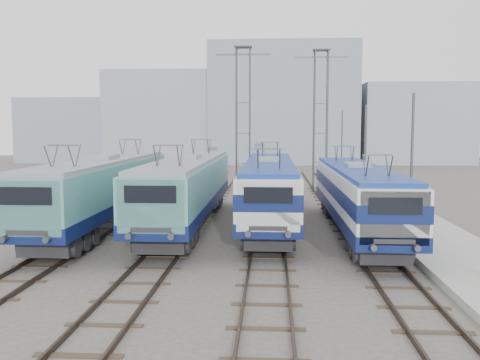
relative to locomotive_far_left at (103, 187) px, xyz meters
The scene contains 15 objects.
ground 9.37m from the locomotive_far_left, 41.99° to the right, with size 160.00×160.00×0.00m, color #514C47.
platform 17.20m from the locomotive_far_left, ahead, with size 4.00×70.00×0.30m, color #9E9E99.
locomotive_far_left is the anchor object (origin of this frame).
locomotive_center_left 4.58m from the locomotive_far_left, 10.48° to the left, with size 2.93×18.51×3.48m.
locomotive_center_right 9.11m from the locomotive_far_left, ahead, with size 2.81×17.78×3.34m.
locomotive_far_right 13.53m from the locomotive_far_left, ahead, with size 2.71×17.13×3.22m.
catenary_tower_west 17.83m from the locomotive_far_left, 67.03° to the left, with size 4.50×1.20×12.00m.
catenary_tower_east 22.71m from the locomotive_far_left, 53.53° to the left, with size 4.50×1.20×12.00m.
mast_front 15.93m from the locomotive_far_left, 14.87° to the right, with size 0.12×0.12×7.00m, color #3F4247.
mast_mid 17.32m from the locomotive_far_left, 27.31° to the left, with size 0.12×0.12×7.00m, color #3F4247.
mast_rear 25.18m from the locomotive_far_left, 52.39° to the left, with size 0.12×0.12×7.00m, color #3F4247.
building_west 56.59m from the locomotive_far_left, 97.39° to the left, with size 18.00×12.00×14.00m, color #8B939C.
building_center 57.34m from the locomotive_far_left, 79.12° to the left, with size 22.00×14.00×18.00m, color gray.
building_east 63.93m from the locomotive_far_left, 61.20° to the left, with size 16.00×12.00×12.00m, color #8B939C.
building_far_west 60.63m from the locomotive_far_left, 112.57° to the left, with size 14.00×10.00×10.00m, color gray.
Camera 1 is at (2.39, -22.13, 5.51)m, focal length 40.00 mm.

